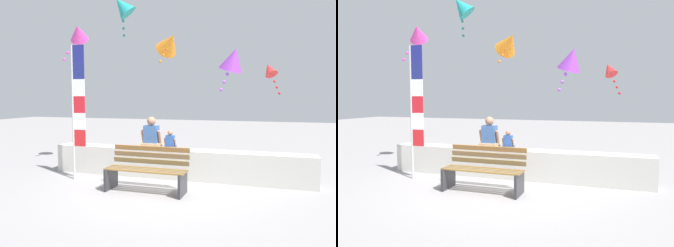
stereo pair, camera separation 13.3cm
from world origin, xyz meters
The scene contains 11 objects.
ground_plane centered at (0.00, 0.00, 0.00)m, with size 40.00×40.00×0.00m, color gray.
seawall_ledge centered at (0.00, 0.90, 0.34)m, with size 6.13×0.51×0.68m, color beige.
park_bench centered at (-0.27, -0.30, 0.42)m, with size 1.66×0.64×0.88m.
person_adult centered at (-0.63, 0.94, 0.97)m, with size 0.49×0.36×0.75m.
person_child centered at (-0.16, 0.95, 0.85)m, with size 0.29×0.21×0.44m.
flag_banner centered at (-2.12, 0.10, 1.75)m, with size 0.34×0.05×3.06m.
kite_magenta centered at (-2.94, 1.50, 3.63)m, with size 0.76×0.78×1.08m.
kite_orange centered at (-0.66, 2.57, 3.43)m, with size 1.04×1.04×1.00m.
kite_teal centered at (-1.84, 1.98, 4.38)m, with size 0.86×0.78×1.12m.
kite_red centered at (2.07, 4.00, 2.72)m, with size 0.67×0.65×1.03m.
kite_purple centered at (1.22, 1.51, 2.78)m, with size 0.91×0.87×1.10m.
Camera 2 is at (2.12, -6.16, 1.88)m, focal length 34.05 mm.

